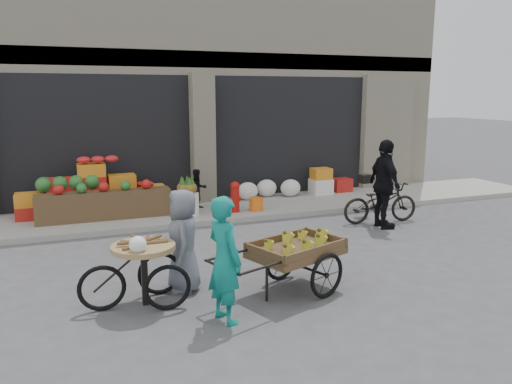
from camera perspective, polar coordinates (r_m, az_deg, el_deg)
name	(u,v)px	position (r m, az deg, el deg)	size (l,w,h in m)	color
ground	(285,269)	(8.17, 3.32, -8.74)	(80.00, 80.00, 0.00)	#424244
sidewalk	(214,210)	(11.86, -4.85, -2.11)	(18.00, 2.20, 0.12)	gray
building	(175,73)	(15.37, -9.28, 13.26)	(14.00, 6.45, 7.00)	beige
fruit_display	(102,190)	(11.59, -17.17, 0.20)	(3.10, 1.12, 1.24)	#AF1E18
pineapple_bin	(187,204)	(11.13, -7.87, -1.42)	(0.52, 0.52, 0.50)	silver
fire_hydrant	(235,195)	(11.35, -2.41, -0.40)	(0.22, 0.22, 0.71)	#A5140F
orange_bucket	(256,204)	(11.52, 0.03, -1.40)	(0.32, 0.32, 0.30)	orange
right_bay_goods	(302,185)	(13.26, 5.29, 0.84)	(3.35, 0.60, 0.70)	silver
seated_person	(198,189)	(11.75, -6.67, 0.35)	(0.45, 0.35, 0.93)	black
banana_cart	(294,247)	(7.07, 4.37, -6.31)	(2.33, 1.53, 0.91)	brown
vendor_woman	(225,259)	(6.14, -3.61, -7.71)	(0.58, 0.38, 1.59)	#0F776D
tricycle_cart	(143,264)	(6.82, -12.74, -8.07)	(1.42, 0.84, 0.95)	#9E7F51
vendor_grey	(183,241)	(7.16, -8.32, -5.51)	(0.72, 0.47, 1.48)	slate
bicycle	(380,202)	(11.20, 14.02, -1.15)	(0.60, 1.72, 0.90)	black
cyclist	(385,184)	(10.68, 14.48, 0.85)	(1.09, 0.45, 1.86)	black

